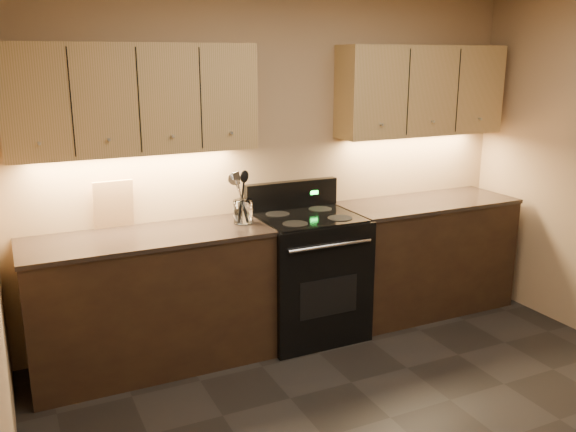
{
  "coord_description": "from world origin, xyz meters",
  "views": [
    {
      "loc": [
        -1.91,
        -2.16,
        2.07
      ],
      "look_at": [
        -0.19,
        1.45,
        1.02
      ],
      "focal_mm": 38.0,
      "sensor_mm": 36.0,
      "label": 1
    }
  ],
  "objects": [
    {
      "name": "counter_left",
      "position": [
        -1.1,
        1.7,
        0.47
      ],
      "size": [
        1.62,
        0.62,
        0.93
      ],
      "color": "black",
      "rests_on": "ground"
    },
    {
      "name": "steel_skimmer",
      "position": [
        -0.38,
        1.69,
        1.12
      ],
      "size": [
        0.19,
        0.13,
        0.36
      ],
      "primitive_type": null,
      "rotation": [
        -0.13,
        -0.29,
        0.04
      ],
      "color": "silver",
      "rests_on": "utensil_crock"
    },
    {
      "name": "utensil_crock",
      "position": [
        -0.42,
        1.71,
        1.01
      ],
      "size": [
        0.16,
        0.16,
        0.17
      ],
      "color": "white",
      "rests_on": "counter_left"
    },
    {
      "name": "steel_spatula",
      "position": [
        -0.39,
        1.72,
        1.13
      ],
      "size": [
        0.17,
        0.12,
        0.39
      ],
      "primitive_type": null,
      "rotation": [
        0.09,
        -0.21,
        -0.12
      ],
      "color": "silver",
      "rests_on": "utensil_crock"
    },
    {
      "name": "upper_cab_right",
      "position": [
        1.18,
        1.85,
        1.8
      ],
      "size": [
        1.44,
        0.3,
        0.7
      ],
      "primitive_type": "cube",
      "color": "tan",
      "rests_on": "wall_back"
    },
    {
      "name": "counter_right",
      "position": [
        1.18,
        1.7,
        0.47
      ],
      "size": [
        1.46,
        0.62,
        0.93
      ],
      "color": "black",
      "rests_on": "ground"
    },
    {
      "name": "cutting_board",
      "position": [
        -1.26,
        1.96,
        1.1
      ],
      "size": [
        0.27,
        0.08,
        0.34
      ],
      "primitive_type": "cube",
      "rotation": [
        0.17,
        0.0,
        0.03
      ],
      "color": "tan",
      "rests_on": "counter_left"
    },
    {
      "name": "outlet_plate",
      "position": [
        -1.3,
        1.99,
        1.12
      ],
      "size": [
        0.08,
        0.01,
        0.12
      ],
      "primitive_type": "cube",
      "color": "#B2B5BA",
      "rests_on": "wall_back"
    },
    {
      "name": "wall_back",
      "position": [
        0.0,
        2.0,
        1.3
      ],
      "size": [
        4.0,
        0.04,
        2.6
      ],
      "primitive_type": "cube",
      "color": "tan",
      "rests_on": "ground"
    },
    {
      "name": "upper_cab_left",
      "position": [
        -1.1,
        1.85,
        1.8
      ],
      "size": [
        1.6,
        0.3,
        0.7
      ],
      "primitive_type": "cube",
      "color": "tan",
      "rests_on": "wall_back"
    },
    {
      "name": "black_turner",
      "position": [
        -0.4,
        1.69,
        1.11
      ],
      "size": [
        0.16,
        0.15,
        0.34
      ],
      "primitive_type": null,
      "rotation": [
        -0.21,
        -0.1,
        0.38
      ],
      "color": "black",
      "rests_on": "utensil_crock"
    },
    {
      "name": "black_spoon",
      "position": [
        -0.44,
        1.73,
        1.12
      ],
      "size": [
        0.1,
        0.1,
        0.36
      ],
      "primitive_type": null,
      "rotation": [
        0.07,
        0.1,
        -0.15
      ],
      "color": "black",
      "rests_on": "utensil_crock"
    },
    {
      "name": "stove",
      "position": [
        0.08,
        1.68,
        0.48
      ],
      "size": [
        0.76,
        0.68,
        1.14
      ],
      "color": "black",
      "rests_on": "ground"
    }
  ]
}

